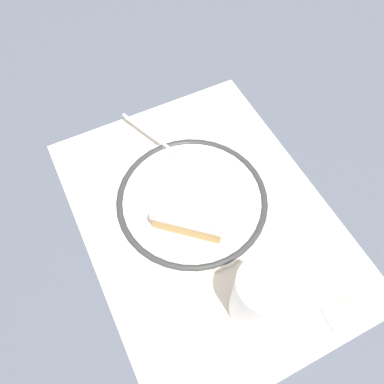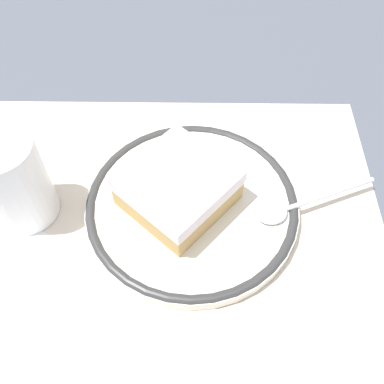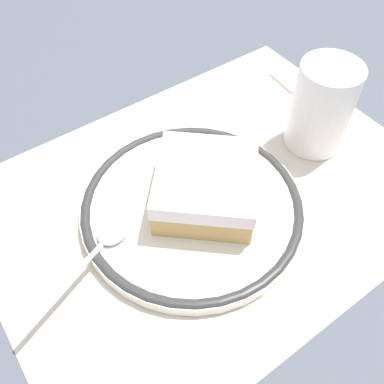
{
  "view_description": "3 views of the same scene",
  "coord_description": "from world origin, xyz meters",
  "px_view_note": "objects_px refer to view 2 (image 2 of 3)",
  "views": [
    {
      "loc": [
        0.23,
        -0.14,
        0.53
      ],
      "look_at": [
        -0.03,
        -0.01,
        0.03
      ],
      "focal_mm": 36.88,
      "sensor_mm": 36.0,
      "label": 1
    },
    {
      "loc": [
        -0.03,
        0.26,
        0.41
      ],
      "look_at": [
        -0.03,
        -0.01,
        0.03
      ],
      "focal_mm": 41.2,
      "sensor_mm": 36.0,
      "label": 2
    },
    {
      "loc": [
        -0.18,
        -0.22,
        0.37
      ],
      "look_at": [
        -0.03,
        -0.01,
        0.03
      ],
      "focal_mm": 39.94,
      "sensor_mm": 36.0,
      "label": 3
    }
  ],
  "objects_px": {
    "cup": "(16,185)",
    "plate": "(192,205)",
    "spoon": "(290,207)",
    "napkin": "(37,294)",
    "cake_slice": "(178,188)"
  },
  "relations": [
    {
      "from": "cake_slice",
      "to": "spoon",
      "type": "xyz_separation_m",
      "value": [
        -0.12,
        0.01,
        -0.02
      ]
    },
    {
      "from": "cake_slice",
      "to": "spoon",
      "type": "relative_size",
      "value": 1.02
    },
    {
      "from": "plate",
      "to": "cup",
      "type": "xyz_separation_m",
      "value": [
        0.18,
        0.0,
        0.04
      ]
    },
    {
      "from": "cake_slice",
      "to": "napkin",
      "type": "bearing_deg",
      "value": 37.61
    },
    {
      "from": "spoon",
      "to": "cup",
      "type": "distance_m",
      "value": 0.28
    },
    {
      "from": "cake_slice",
      "to": "cup",
      "type": "relative_size",
      "value": 1.35
    },
    {
      "from": "plate",
      "to": "spoon",
      "type": "bearing_deg",
      "value": 176.29
    },
    {
      "from": "cup",
      "to": "napkin",
      "type": "distance_m",
      "value": 0.11
    },
    {
      "from": "plate",
      "to": "spoon",
      "type": "relative_size",
      "value": 1.67
    },
    {
      "from": "cup",
      "to": "napkin",
      "type": "relative_size",
      "value": 0.88
    },
    {
      "from": "plate",
      "to": "napkin",
      "type": "distance_m",
      "value": 0.18
    },
    {
      "from": "napkin",
      "to": "plate",
      "type": "bearing_deg",
      "value": -146.03
    },
    {
      "from": "cup",
      "to": "plate",
      "type": "bearing_deg",
      "value": -179.24
    },
    {
      "from": "spoon",
      "to": "napkin",
      "type": "distance_m",
      "value": 0.27
    },
    {
      "from": "plate",
      "to": "spoon",
      "type": "xyz_separation_m",
      "value": [
        -0.1,
        0.01,
        0.01
      ]
    }
  ]
}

